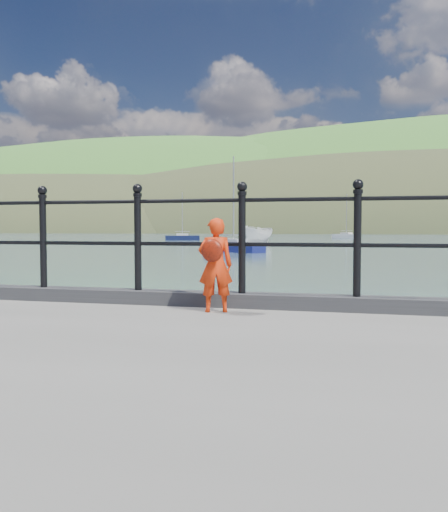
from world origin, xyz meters
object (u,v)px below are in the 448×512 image
(launch_white, at_px, (257,235))
(sailboat_port, at_px, (234,248))
(railing, at_px, (189,230))
(sailboat_deep, at_px, (346,236))
(child, at_px, (215,264))
(sailboat_left, at_px, (182,238))

(launch_white, bearing_deg, sailboat_port, -63.94)
(sailboat_port, bearing_deg, railing, -49.02)
(launch_white, bearing_deg, sailboat_deep, 99.83)
(railing, height_order, child, railing)
(child, height_order, sailboat_deep, sailboat_deep)
(sailboat_left, bearing_deg, sailboat_deep, 25.04)
(child, bearing_deg, sailboat_left, -90.09)
(child, height_order, sailboat_left, sailboat_left)
(child, xyz_separation_m, sailboat_left, (-23.87, 70.22, -1.15))
(child, bearing_deg, sailboat_deep, -108.28)
(railing, bearing_deg, sailboat_left, 108.57)
(launch_white, bearing_deg, child, -58.49)
(sailboat_port, bearing_deg, sailboat_left, 142.91)
(railing, xyz_separation_m, child, (0.41, -0.41, -0.34))
(sailboat_deep, height_order, sailboat_port, sailboat_deep)
(railing, bearing_deg, sailboat_port, 102.30)
(railing, xyz_separation_m, sailboat_deep, (-0.53, 92.75, -1.48))
(sailboat_port, bearing_deg, launch_white, 123.36)
(sailboat_deep, height_order, sailboat_left, sailboat_deep)
(railing, height_order, launch_white, railing)
(launch_white, relative_size, sailboat_left, 0.73)
(sailboat_deep, bearing_deg, railing, -53.30)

